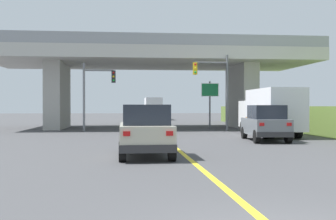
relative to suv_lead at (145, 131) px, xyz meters
The scene contains 11 objects.
ground 21.53m from the suv_lead, 85.78° to the left, with size 160.00×160.00×0.00m, color #424244.
overpass_bridge 21.96m from the suv_lead, 85.78° to the left, with size 28.19×10.93×7.67m.
lane_divider_stripe 4.46m from the suv_lead, 68.60° to the left, with size 0.20×28.48×0.01m, color yellow.
suv_lead is the anchor object (origin of this frame).
suv_crossing 9.62m from the suv_lead, 42.70° to the left, with size 2.29×4.56×2.02m.
box_truck 13.43m from the suv_lead, 49.55° to the left, with size 2.33×7.07×3.07m.
sedan_oncoming 30.50m from the suv_lead, 88.74° to the left, with size 1.89×4.58×2.02m.
traffic_signal_nearside 17.20m from the suv_lead, 68.21° to the left, with size 2.80×0.36×5.99m.
traffic_signal_farside 17.19m from the suv_lead, 100.72° to the left, with size 2.55×0.36×5.35m.
highway_sign 19.39m from the suv_lead, 70.92° to the left, with size 1.47×0.17×4.06m.
semi_truck_distant 44.71m from the suv_lead, 85.88° to the left, with size 2.33×7.51×3.20m.
Camera 1 is at (-2.35, -5.94, 1.96)m, focal length 44.36 mm.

